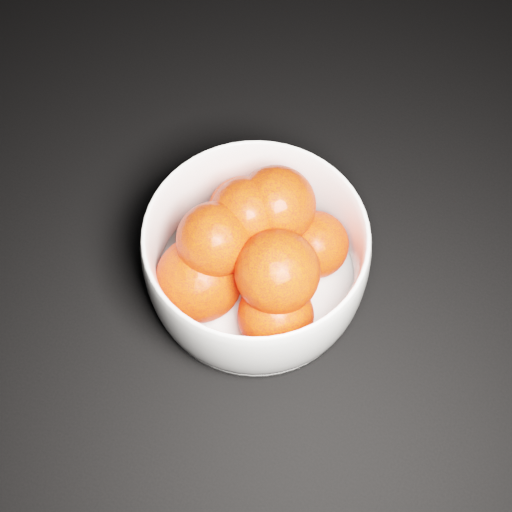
% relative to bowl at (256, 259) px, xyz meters
% --- Properties ---
extents(bowl, '(0.19, 0.19, 0.09)m').
position_rel_bowl_xyz_m(bowl, '(0.00, 0.00, 0.00)').
color(bowl, white).
rests_on(bowl, ground).
extents(orange_pile, '(0.15, 0.15, 0.11)m').
position_rel_bowl_xyz_m(orange_pile, '(-0.00, -0.00, 0.01)').
color(orange_pile, '#F62507').
rests_on(orange_pile, bowl).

